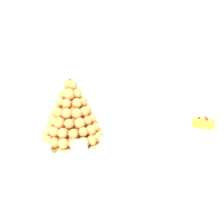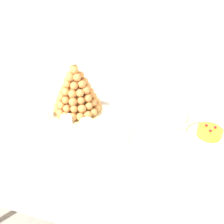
% 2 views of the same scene
% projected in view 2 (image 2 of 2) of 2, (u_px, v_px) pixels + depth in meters
% --- Properties ---
extents(ground_plane, '(12.00, 12.00, 0.00)m').
position_uv_depth(ground_plane, '(110.00, 210.00, 1.66)').
color(ground_plane, beige).
extents(buffet_table, '(1.64, 0.81, 0.77)m').
position_uv_depth(buffet_table, '(109.00, 138.00, 1.29)').
color(buffet_table, brown).
rests_on(buffet_table, ground_plane).
extents(serving_tray, '(0.67, 0.34, 0.02)m').
position_uv_depth(serving_tray, '(72.00, 115.00, 1.27)').
color(serving_tray, white).
rests_on(serving_tray, buffet_table).
extents(croquembouche, '(0.28, 0.28, 0.31)m').
position_uv_depth(croquembouche, '(76.00, 91.00, 1.25)').
color(croquembouche, tan).
rests_on(croquembouche, serving_tray).
extents(dessert_cup_left, '(0.06, 0.06, 0.05)m').
position_uv_depth(dessert_cup_left, '(22.00, 113.00, 1.25)').
color(dessert_cup_left, silver).
rests_on(dessert_cup_left, serving_tray).
extents(dessert_cup_mid_left, '(0.05, 0.05, 0.05)m').
position_uv_depth(dessert_cup_mid_left, '(44.00, 116.00, 1.23)').
color(dessert_cup_mid_left, silver).
rests_on(dessert_cup_mid_left, serving_tray).
extents(dessert_cup_centre, '(0.06, 0.06, 0.05)m').
position_uv_depth(dessert_cup_centre, '(67.00, 120.00, 1.20)').
color(dessert_cup_centre, silver).
rests_on(dessert_cup_centre, serving_tray).
extents(dessert_cup_mid_right, '(0.06, 0.06, 0.05)m').
position_uv_depth(dessert_cup_mid_right, '(86.00, 125.00, 1.16)').
color(dessert_cup_mid_right, silver).
rests_on(dessert_cup_mid_right, serving_tray).
extents(dessert_cup_right, '(0.06, 0.06, 0.05)m').
position_uv_depth(dessert_cup_right, '(112.00, 129.00, 1.14)').
color(dessert_cup_right, silver).
rests_on(dessert_cup_right, serving_tray).
extents(macaron_goblet, '(0.12, 0.12, 0.24)m').
position_uv_depth(macaron_goblet, '(179.00, 106.00, 1.09)').
color(macaron_goblet, white).
rests_on(macaron_goblet, buffet_table).
extents(fruit_tart_plate, '(0.22, 0.22, 0.06)m').
position_uv_depth(fruit_tart_plate, '(209.00, 134.00, 1.13)').
color(fruit_tart_plate, white).
rests_on(fruit_tart_plate, buffet_table).
extents(wine_glass, '(0.08, 0.08, 0.16)m').
position_uv_depth(wine_glass, '(85.00, 85.00, 1.35)').
color(wine_glass, silver).
rests_on(wine_glass, buffet_table).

